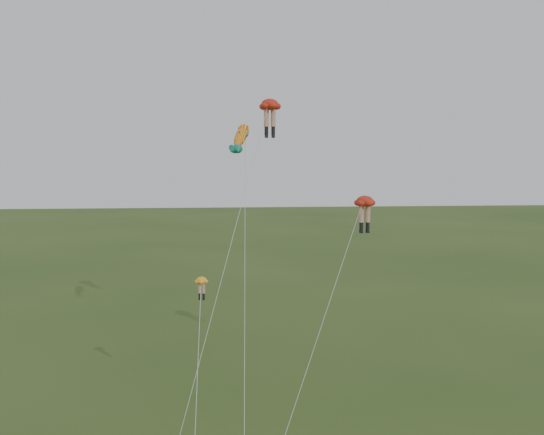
{
  "coord_description": "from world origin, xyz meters",
  "views": [
    {
      "loc": [
        -0.66,
        -32.69,
        15.91
      ],
      "look_at": [
        2.65,
        6.0,
        11.87
      ],
      "focal_mm": 40.0,
      "sensor_mm": 36.0,
      "label": 1
    }
  ],
  "objects": [
    {
      "name": "legs_kite_red_mid",
      "position": [
        8.82,
        6.64,
        12.46
      ],
      "size": [
        7.44,
        9.75,
        13.2
      ],
      "rotation": [
        0.0,
        0.0,
        0.11
      ],
      "color": "red",
      "rests_on": "ground"
    },
    {
      "name": "legs_kite_yellow",
      "position": [
        -1.85,
        2.45,
        7.77
      ],
      "size": [
        1.03,
        8.03,
        8.67
      ],
      "rotation": [
        0.0,
        0.0,
        -0.32
      ],
      "color": "#FCAA20",
      "rests_on": "ground"
    },
    {
      "name": "fish_kite",
      "position": [
        0.84,
        10.95,
        17.08
      ],
      "size": [
        1.73,
        13.92,
        18.34
      ],
      "rotation": [
        0.58,
        0.0,
        -0.32
      ],
      "color": "yellow",
      "rests_on": "ground"
    },
    {
      "name": "legs_kite_red_high",
      "position": [
        2.91,
        11.63,
        19.11
      ],
      "size": [
        7.07,
        13.25,
        19.96
      ],
      "rotation": [
        0.0,
        0.0,
        0.07
      ],
      "color": "red",
      "rests_on": "ground"
    }
  ]
}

